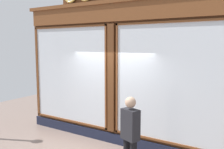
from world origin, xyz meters
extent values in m
cube|color=#5B3319|center=(0.00, -0.15, 1.88)|extent=(6.02, 0.30, 3.76)
cube|color=#191E33|center=(0.00, 0.02, 0.14)|extent=(6.02, 0.08, 0.28)
cube|color=brown|center=(0.00, 0.04, 3.53)|extent=(5.90, 0.08, 0.46)
cube|color=brown|center=(0.00, 0.02, 3.81)|extent=(6.14, 0.20, 0.10)
cube|color=silver|center=(-1.53, 0.01, 1.80)|extent=(2.66, 0.02, 2.79)
cube|color=brown|center=(-1.53, 0.04, 3.22)|extent=(2.76, 0.04, 0.05)
cube|color=brown|center=(-1.53, 0.04, 0.37)|extent=(2.76, 0.04, 0.05)
cube|color=brown|center=(-0.18, 0.04, 1.80)|extent=(0.05, 0.04, 2.89)
cube|color=silver|center=(1.53, 0.01, 1.80)|extent=(2.66, 0.02, 2.79)
cube|color=brown|center=(1.53, 0.04, 3.22)|extent=(2.76, 0.04, 0.05)
cube|color=brown|center=(1.53, 0.04, 0.37)|extent=(2.76, 0.04, 0.05)
cube|color=brown|center=(2.89, 0.04, 1.80)|extent=(0.05, 0.04, 2.89)
cube|color=brown|center=(0.18, 0.04, 1.80)|extent=(0.05, 0.04, 2.89)
cube|color=#5B3319|center=(0.00, 0.03, 1.80)|extent=(0.20, 0.10, 2.89)
cube|color=#232328|center=(-1.29, 1.34, 1.13)|extent=(0.41, 0.33, 0.62)
sphere|color=tan|center=(-1.29, 1.34, 1.58)|extent=(0.22, 0.22, 0.22)
camera|label=1|loc=(-3.51, 5.51, 2.71)|focal=39.37mm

